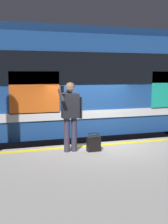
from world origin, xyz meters
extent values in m
plane|color=#3D3D3F|center=(0.00, 0.00, 0.00)|extent=(24.59, 24.59, 0.00)
cube|color=gray|center=(0.00, 2.42, 0.48)|extent=(13.09, 4.84, 0.96)
cube|color=yellow|center=(0.00, 0.30, 0.96)|extent=(12.83, 0.16, 0.01)
cube|color=slate|center=(0.00, -1.48, 0.08)|extent=(17.02, 0.08, 0.16)
cube|color=slate|center=(0.00, -2.91, 0.08)|extent=(17.02, 0.08, 0.16)
cube|color=#1E478C|center=(-0.60, -2.20, 2.45)|extent=(12.34, 2.96, 3.01)
cube|color=navy|center=(-0.60, -2.20, 4.08)|extent=(12.09, 2.72, 0.24)
cube|color=black|center=(-0.60, -0.70, 2.98)|extent=(11.72, 0.03, 0.90)
cube|color=silver|center=(-0.60, -0.70, 1.63)|extent=(11.72, 0.03, 0.24)
cube|color=#D85919|center=(1.55, -0.70, 2.30)|extent=(1.38, 0.02, 1.17)
cylinder|color=#383347|center=(0.80, 0.64, 1.37)|extent=(0.14, 0.14, 0.83)
cylinder|color=#383347|center=(0.98, 0.64, 1.37)|extent=(0.14, 0.14, 0.83)
cube|color=black|center=(0.89, 0.64, 2.07)|extent=(0.40, 0.24, 0.58)
sphere|color=black|center=(0.89, 0.48, 2.35)|extent=(0.20, 0.20, 0.20)
sphere|color=#997051|center=(0.89, 0.64, 2.52)|extent=(0.22, 0.22, 0.22)
cylinder|color=black|center=(0.64, 0.64, 2.02)|extent=(0.09, 0.09, 0.52)
cylinder|color=black|center=(1.12, 0.72, 2.32)|extent=(0.09, 0.42, 0.33)
cube|color=black|center=(1.12, 0.82, 2.48)|extent=(0.07, 0.02, 0.15)
cube|color=black|center=(0.35, 0.78, 1.14)|extent=(0.32, 0.18, 0.36)
torus|color=black|center=(0.35, 0.78, 1.38)|extent=(0.29, 0.29, 0.02)
camera|label=1|loc=(2.52, 7.03, 2.84)|focal=44.88mm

